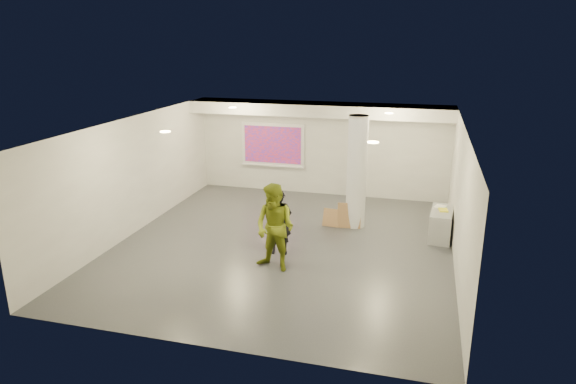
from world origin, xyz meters
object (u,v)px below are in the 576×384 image
(projection_screen, at_px, (273,145))
(woman, at_px, (280,222))
(man, at_px, (275,228))
(credenza, at_px, (441,224))
(column, at_px, (357,172))

(projection_screen, xyz_separation_m, woman, (1.64, -4.94, -0.76))
(man, bearing_deg, woman, 116.07)
(projection_screen, bearing_deg, man, -72.98)
(credenza, height_order, man, man)
(credenza, xyz_separation_m, woman, (-3.68, -2.02, 0.41))
(projection_screen, xyz_separation_m, credenza, (5.32, -2.93, -1.16))
(woman, height_order, man, man)
(column, relative_size, woman, 1.94)
(projection_screen, distance_m, man, 6.08)
(column, xyz_separation_m, woman, (-1.46, -2.29, -0.73))
(projection_screen, height_order, man, projection_screen)
(column, xyz_separation_m, projection_screen, (-3.10, 2.65, 0.03))
(projection_screen, bearing_deg, credenza, -28.81)
(woman, relative_size, man, 0.80)
(column, bearing_deg, man, -112.95)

